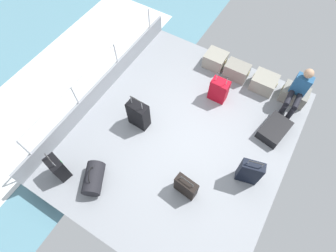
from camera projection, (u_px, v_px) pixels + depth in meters
ground_plane at (182, 135)px, 5.80m from camera, size 4.40×5.20×0.06m
gunwale_port at (101, 87)px, 6.14m from camera, size 0.06×5.20×0.45m
railing_port at (96, 71)px, 5.66m from camera, size 0.04×4.20×1.02m
sea_wake at (63, 79)px, 7.00m from camera, size 12.00×12.00×0.01m
cargo_crate_0 at (215, 60)px, 6.64m from camera, size 0.54×0.47×0.36m
cargo_crate_1 at (237, 71)px, 6.44m from camera, size 0.60×0.38×0.38m
cargo_crate_2 at (264, 82)px, 6.27m from camera, size 0.58×0.49×0.36m
cargo_crate_3 at (294, 95)px, 6.10m from camera, size 0.61×0.43×0.34m
passenger_seated at (299, 90)px, 5.71m from camera, size 0.34×0.66×1.04m
suitcase_0 at (219, 90)px, 6.02m from camera, size 0.40×0.27×0.80m
suitcase_1 at (139, 115)px, 5.63m from camera, size 0.45×0.27×0.90m
suitcase_2 at (58, 168)px, 5.08m from camera, size 0.40×0.30×0.78m
suitcase_3 at (250, 172)px, 4.99m from camera, size 0.45×0.28×0.80m
suitcase_4 at (186, 187)px, 4.94m from camera, size 0.45×0.23×0.60m
suitcase_5 at (274, 130)px, 5.71m from camera, size 0.61×0.80×0.23m
duffel_bag at (94, 178)px, 5.09m from camera, size 0.60×0.71×0.52m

